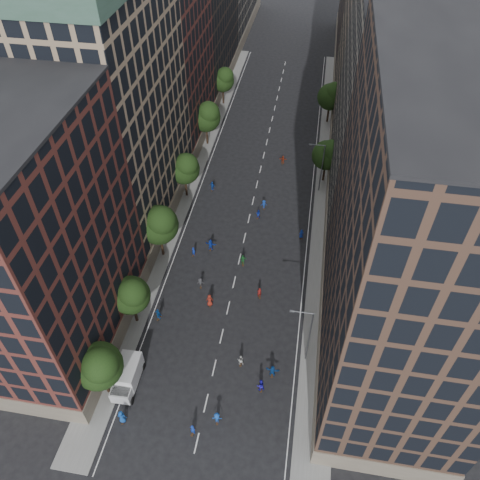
% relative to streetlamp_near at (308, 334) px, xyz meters
% --- Properties ---
extents(ground, '(240.00, 240.00, 0.00)m').
position_rel_streetlamp_near_xyz_m(ground, '(-10.37, 28.00, -5.17)').
color(ground, black).
rests_on(ground, ground).
extents(sidewalk_left, '(4.00, 105.00, 0.15)m').
position_rel_streetlamp_near_xyz_m(sidewalk_left, '(-22.37, 35.50, -5.09)').
color(sidewalk_left, slate).
rests_on(sidewalk_left, ground).
extents(sidewalk_right, '(4.00, 105.00, 0.15)m').
position_rel_streetlamp_near_xyz_m(sidewalk_right, '(1.63, 35.50, -5.09)').
color(sidewalk_right, slate).
rests_on(sidewalk_right, ground).
extents(bldg_left_a, '(14.00, 22.00, 30.00)m').
position_rel_streetlamp_near_xyz_m(bldg_left_a, '(-29.37, -1.00, 9.83)').
color(bldg_left_a, '#572721').
rests_on(bldg_left_a, ground).
extents(bldg_left_b, '(14.00, 26.00, 34.00)m').
position_rel_streetlamp_near_xyz_m(bldg_left_b, '(-29.37, 23.00, 11.83)').
color(bldg_left_b, '#937A60').
rests_on(bldg_left_b, ground).
extents(bldg_left_c, '(14.00, 20.00, 28.00)m').
position_rel_streetlamp_near_xyz_m(bldg_left_c, '(-29.37, 46.00, 8.83)').
color(bldg_left_c, '#572721').
rests_on(bldg_left_c, ground).
extents(bldg_left_d, '(14.00, 28.00, 32.00)m').
position_rel_streetlamp_near_xyz_m(bldg_left_d, '(-29.37, 70.00, 10.83)').
color(bldg_left_d, black).
rests_on(bldg_left_d, ground).
extents(bldg_right_a, '(14.00, 30.00, 36.00)m').
position_rel_streetlamp_near_xyz_m(bldg_right_a, '(8.63, 3.00, 12.83)').
color(bldg_right_a, '#452F24').
rests_on(bldg_right_a, ground).
extents(bldg_right_b, '(14.00, 28.00, 33.00)m').
position_rel_streetlamp_near_xyz_m(bldg_right_b, '(8.63, 32.00, 11.33)').
color(bldg_right_b, '#6E665B').
rests_on(bldg_right_b, ground).
extents(bldg_right_c, '(14.00, 26.00, 35.00)m').
position_rel_streetlamp_near_xyz_m(bldg_right_c, '(8.63, 59.00, 12.33)').
color(bldg_right_c, '#937A60').
rests_on(bldg_right_c, ground).
extents(tree_left_0, '(5.20, 5.20, 8.83)m').
position_rel_streetlamp_near_xyz_m(tree_left_0, '(-21.38, -8.15, 0.79)').
color(tree_left_0, black).
rests_on(tree_left_0, ground).
extents(tree_left_1, '(4.80, 4.80, 8.21)m').
position_rel_streetlamp_near_xyz_m(tree_left_1, '(-21.39, 1.86, 0.38)').
color(tree_left_1, black).
rests_on(tree_left_1, ground).
extents(tree_left_2, '(5.60, 5.60, 9.45)m').
position_rel_streetlamp_near_xyz_m(tree_left_2, '(-21.36, 13.83, 1.19)').
color(tree_left_2, black).
rests_on(tree_left_2, ground).
extents(tree_left_3, '(5.00, 5.00, 8.58)m').
position_rel_streetlamp_near_xyz_m(tree_left_3, '(-21.38, 27.85, 0.65)').
color(tree_left_3, black).
rests_on(tree_left_3, ground).
extents(tree_left_4, '(5.40, 5.40, 9.08)m').
position_rel_streetlamp_near_xyz_m(tree_left_4, '(-21.37, 43.84, 0.93)').
color(tree_left_4, black).
rests_on(tree_left_4, ground).
extents(tree_left_5, '(4.80, 4.80, 8.33)m').
position_rel_streetlamp_near_xyz_m(tree_left_5, '(-21.39, 59.86, 0.51)').
color(tree_left_5, black).
rests_on(tree_left_5, ground).
extents(tree_right_a, '(5.00, 5.00, 8.39)m').
position_rel_streetlamp_near_xyz_m(tree_right_a, '(1.02, 35.85, 0.46)').
color(tree_right_a, black).
rests_on(tree_right_a, ground).
extents(tree_right_b, '(5.20, 5.20, 8.83)m').
position_rel_streetlamp_near_xyz_m(tree_right_b, '(1.02, 55.85, 0.79)').
color(tree_right_b, black).
rests_on(tree_right_b, ground).
extents(streetlamp_near, '(2.64, 0.22, 9.06)m').
position_rel_streetlamp_near_xyz_m(streetlamp_near, '(0.00, 0.00, 0.00)').
color(streetlamp_near, '#595B60').
rests_on(streetlamp_near, ground).
extents(streetlamp_far, '(2.64, 0.22, 9.06)m').
position_rel_streetlamp_near_xyz_m(streetlamp_far, '(0.00, 33.00, 0.00)').
color(streetlamp_far, '#595B60').
rests_on(streetlamp_far, ground).
extents(cargo_van, '(2.61, 5.42, 2.86)m').
position_rel_streetlamp_near_xyz_m(cargo_van, '(-19.67, -6.57, -3.66)').
color(cargo_van, silver).
rests_on(cargo_van, ground).
extents(skater_0, '(0.99, 0.68, 1.94)m').
position_rel_streetlamp_near_xyz_m(skater_0, '(-18.79, -11.00, -4.20)').
color(skater_0, '#13439D').
rests_on(skater_0, ground).
extents(skater_1, '(0.67, 0.52, 1.64)m').
position_rel_streetlamp_near_xyz_m(skater_1, '(-10.98, -11.00, -4.35)').
color(skater_1, '#1435A9').
rests_on(skater_1, ground).
extents(skater_2, '(1.09, 0.98, 1.84)m').
position_rel_streetlamp_near_xyz_m(skater_2, '(-4.59, -4.84, -4.25)').
color(skater_2, '#1F16B9').
rests_on(skater_2, ground).
extents(skater_3, '(1.12, 0.73, 1.64)m').
position_rel_streetlamp_near_xyz_m(skater_3, '(-8.69, -9.35, -4.35)').
color(skater_3, '#1649B4').
rests_on(skater_3, ground).
extents(skater_4, '(1.15, 0.81, 1.81)m').
position_rel_streetlamp_near_xyz_m(skater_4, '(-18.87, 2.78, -4.26)').
color(skater_4, '#114591').
rests_on(skater_4, ground).
extents(skater_5, '(1.63, 0.56, 1.74)m').
position_rel_streetlamp_near_xyz_m(skater_5, '(-3.46, -2.80, -4.30)').
color(skater_5, '#124495').
rests_on(skater_5, ground).
extents(skater_6, '(1.05, 0.80, 1.94)m').
position_rel_streetlamp_near_xyz_m(skater_6, '(-12.84, 6.06, -4.20)').
color(skater_6, maroon).
rests_on(skater_6, ground).
extents(skater_7, '(0.72, 0.61, 1.66)m').
position_rel_streetlamp_near_xyz_m(skater_7, '(-6.59, 8.57, -4.34)').
color(skater_7, maroon).
rests_on(skater_7, ground).
extents(skater_8, '(0.81, 0.66, 1.58)m').
position_rel_streetlamp_near_xyz_m(skater_8, '(-7.36, -1.96, -4.38)').
color(skater_8, '#BCBDB8').
rests_on(skater_8, ground).
extents(skater_9, '(1.06, 0.72, 1.52)m').
position_rel_streetlamp_near_xyz_m(skater_9, '(-14.76, 8.98, -4.41)').
color(skater_9, '#36363A').
rests_on(skater_9, ground).
extents(skater_10, '(1.13, 0.61, 1.83)m').
position_rel_streetlamp_near_xyz_m(skater_10, '(-9.71, 14.03, -4.25)').
color(skater_10, '#217130').
rests_on(skater_10, ground).
extents(skater_11, '(1.74, 0.72, 1.82)m').
position_rel_streetlamp_near_xyz_m(skater_11, '(-14.92, 16.23, -4.26)').
color(skater_11, '#1638B4').
rests_on(skater_11, ground).
extents(skater_12, '(0.84, 0.67, 1.50)m').
position_rel_streetlamp_near_xyz_m(skater_12, '(-1.87, 21.01, -4.42)').
color(skater_12, navy).
rests_on(skater_12, ground).
extents(skater_13, '(0.65, 0.53, 1.52)m').
position_rel_streetlamp_near_xyz_m(skater_13, '(-17.13, 14.65, -4.41)').
color(skater_13, '#1430A5').
rests_on(skater_13, ground).
extents(skater_14, '(0.85, 0.74, 1.49)m').
position_rel_streetlamp_near_xyz_m(skater_14, '(-8.97, 24.47, -4.42)').
color(skater_14, '#152FB2').
rests_on(skater_14, ground).
extents(skater_15, '(1.13, 0.84, 1.56)m').
position_rel_streetlamp_near_xyz_m(skater_15, '(-8.39, 26.89, -4.39)').
color(skater_15, '#143CA7').
rests_on(skater_15, ground).
extents(skater_16, '(1.11, 0.80, 1.74)m').
position_rel_streetlamp_near_xyz_m(skater_16, '(-17.60, 30.12, -4.30)').
color(skater_16, '#133FA2').
rests_on(skater_16, ground).
extents(skater_17, '(1.41, 0.47, 1.51)m').
position_rel_streetlamp_near_xyz_m(skater_17, '(-6.63, 40.00, -4.41)').
color(skater_17, '#983119').
rests_on(skater_17, ground).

